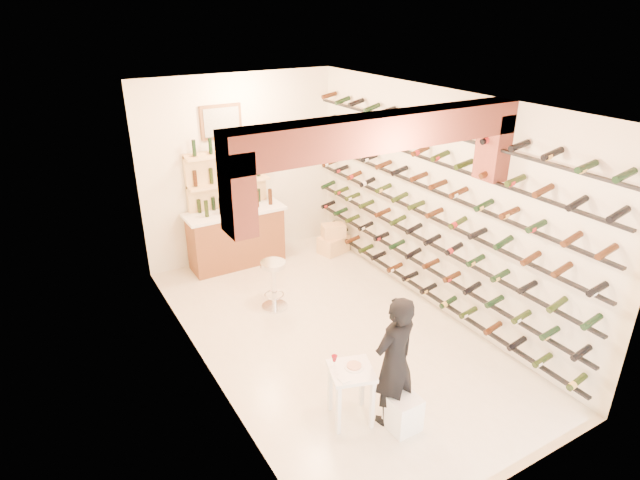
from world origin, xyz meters
The scene contains 11 objects.
ground centered at (0.00, 0.00, 0.00)m, with size 6.00×6.00×0.00m, color beige.
room_shell centered at (0.00, -0.26, 2.25)m, with size 3.52×6.02×3.21m.
wine_rack centered at (1.53, 0.00, 1.55)m, with size 0.32×5.70×2.56m.
back_counter centered at (-0.30, 2.65, 0.53)m, with size 1.70×0.62×1.29m.
back_shelving centered at (-0.30, 2.89, 1.17)m, with size 1.40×0.31×2.73m.
tasting_table centered at (-0.69, -1.54, 0.55)m, with size 0.58×0.58×0.81m.
white_stool centered at (-0.28, -1.94, 0.20)m, with size 0.32×0.32×0.40m, color white.
person centered at (-0.30, -1.76, 0.77)m, with size 0.56×0.37×1.53m, color black.
chrome_barstool centered at (-0.39, 1.00, 0.44)m, with size 0.39×0.39×0.76m.
crate_lower centered at (1.40, 2.20, 0.15)m, with size 0.52×0.36×0.31m, color #E6B77E.
crate_upper centered at (1.40, 2.20, 0.43)m, with size 0.41×0.28×0.24m, color #E6B77E.
Camera 1 is at (-3.27, -5.27, 4.21)m, focal length 29.59 mm.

